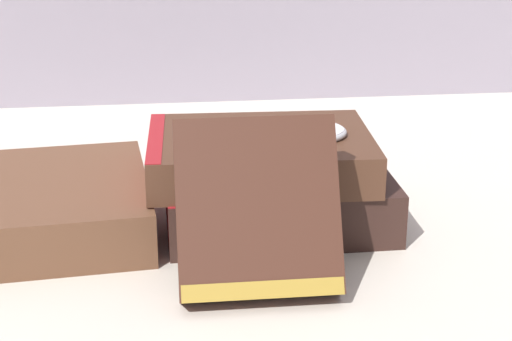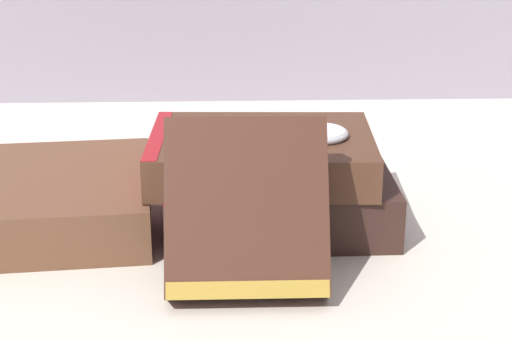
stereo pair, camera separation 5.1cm
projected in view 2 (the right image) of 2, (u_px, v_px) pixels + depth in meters
ground_plane at (207, 243)px, 0.68m from camera, size 3.00×3.00×0.00m
book_flat_bottom at (272, 195)px, 0.71m from camera, size 0.19×0.15×0.05m
book_flat_top at (255, 155)px, 0.69m from camera, size 0.18×0.14×0.03m
book_side_left at (16, 201)px, 0.70m from camera, size 0.22×0.19×0.04m
book_leaning_front at (247, 215)px, 0.59m from camera, size 0.11×0.08×0.12m
pocket_watch at (319, 133)px, 0.68m from camera, size 0.05×0.05×0.01m
reading_glasses at (219, 151)px, 0.88m from camera, size 0.11×0.06×0.00m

